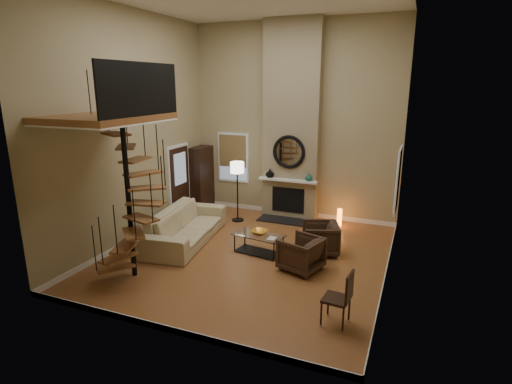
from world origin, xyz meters
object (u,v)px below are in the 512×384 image
at_px(sofa, 186,226).
at_px(side_chair, 342,296).
at_px(accent_lamp, 339,217).
at_px(armchair_far, 304,255).
at_px(armchair_near, 324,238).
at_px(hutch, 201,179).
at_px(coffee_table, 259,241).
at_px(floor_lamp, 237,172).

height_order(sofa, side_chair, side_chair).
bearing_deg(side_chair, accent_lamp, 101.07).
bearing_deg(armchair_far, armchair_near, -171.82).
relative_size(armchair_far, side_chair, 0.87).
bearing_deg(sofa, armchair_far, -107.70).
height_order(armchair_far, accent_lamp, armchair_far).
relative_size(hutch, armchair_far, 2.47).
distance_m(armchair_near, coffee_table, 1.50).
height_order(armchair_near, side_chair, side_chair).
relative_size(hutch, side_chair, 2.14).
distance_m(coffee_table, accent_lamp, 2.90).
bearing_deg(armchair_near, hutch, -135.01).
xyz_separation_m(hutch, coffee_table, (2.94, -2.61, -0.67)).
bearing_deg(floor_lamp, armchair_far, -42.65).
bearing_deg(side_chair, sofa, 152.35).
xyz_separation_m(floor_lamp, accent_lamp, (2.79, 0.62, -1.16)).
bearing_deg(sofa, side_chair, -125.91).
distance_m(hutch, floor_lamp, 1.74).
bearing_deg(floor_lamp, armchair_near, -25.83).
bearing_deg(sofa, floor_lamp, -24.44).
distance_m(sofa, side_chair, 4.82).
bearing_deg(armchair_near, floor_lamp, -135.71).
bearing_deg(accent_lamp, side_chair, -78.93).
xyz_separation_m(armchair_far, side_chair, (1.09, -1.71, 0.17)).
relative_size(sofa, coffee_table, 2.35).
height_order(armchair_near, accent_lamp, armchair_near).
height_order(armchair_far, coffee_table, armchair_far).
relative_size(floor_lamp, side_chair, 1.85).
relative_size(armchair_far, coffee_table, 0.65).
height_order(armchair_near, floor_lamp, floor_lamp).
distance_m(coffee_table, floor_lamp, 2.64).
xyz_separation_m(sofa, coffee_table, (1.96, -0.04, -0.11)).
xyz_separation_m(armchair_near, armchair_far, (-0.17, -1.06, 0.00)).
relative_size(sofa, side_chair, 3.14).
bearing_deg(hutch, floor_lamp, -23.84).
bearing_deg(armchair_near, accent_lamp, 160.34).
bearing_deg(floor_lamp, hutch, 156.16).
xyz_separation_m(armchair_near, accent_lamp, (-0.01, 1.97, -0.10)).
relative_size(coffee_table, floor_lamp, 0.73).
relative_size(hutch, coffee_table, 1.60).
xyz_separation_m(coffee_table, side_chair, (2.31, -2.20, 0.24)).
distance_m(sofa, armchair_far, 3.22).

